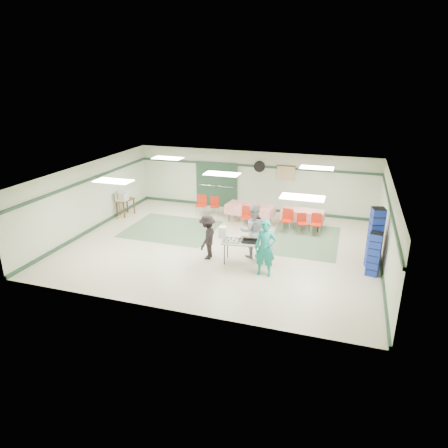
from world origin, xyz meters
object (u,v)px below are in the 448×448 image
(chair_loose_b, at_px, (201,203))
(printer_table, at_px, (125,202))
(office_printer, at_px, (122,196))
(volunteer_grey, at_px, (253,231))
(dining_table_a, at_px, (303,215))
(crate_stack_blue_a, at_px, (375,238))
(broom, at_px, (119,204))
(chair_d, at_px, (246,214))
(chair_loose_a, at_px, (215,204))
(chair_b, at_px, (287,218))
(volunteer_teal, at_px, (265,248))
(dining_table_b, at_px, (250,209))
(crate_stack_red, at_px, (373,244))
(chair_c, at_px, (316,222))
(volunteer_dark, at_px, (208,237))
(crate_stack_blue_b, at_px, (374,254))
(chair_a, at_px, (302,221))
(serving_table, at_px, (248,243))

(chair_loose_b, bearing_deg, printer_table, -170.17)
(printer_table, xyz_separation_m, office_printer, (-0.00, -0.22, 0.31))
(volunteer_grey, distance_m, dining_table_a, 3.56)
(crate_stack_blue_a, xyz_separation_m, printer_table, (-10.30, 2.13, -0.39))
(volunteer_grey, distance_m, broom, 6.85)
(chair_d, height_order, chair_loose_a, chair_d)
(dining_table_a, bearing_deg, chair_b, -128.83)
(volunteer_teal, height_order, chair_d, volunteer_teal)
(dining_table_b, distance_m, printer_table, 5.54)
(dining_table_b, height_order, chair_loose_a, chair_loose_a)
(printer_table, height_order, broom, broom)
(volunteer_teal, bearing_deg, volunteer_grey, 120.42)
(volunteer_grey, bearing_deg, dining_table_a, -132.34)
(dining_table_b, bearing_deg, volunteer_teal, -63.11)
(crate_stack_red, height_order, office_printer, crate_stack_red)
(dining_table_b, height_order, broom, broom)
(chair_c, distance_m, crate_stack_red, 2.77)
(volunteer_dark, distance_m, broom, 5.77)
(crate_stack_blue_b, bearing_deg, chair_a, 131.44)
(volunteer_teal, bearing_deg, dining_table_b, 110.82)
(dining_table_b, xyz_separation_m, crate_stack_blue_b, (4.82, -3.48, 0.13))
(serving_table, relative_size, crate_stack_blue_b, 1.26)
(volunteer_teal, xyz_separation_m, volunteer_dark, (-2.10, 0.61, -0.13))
(chair_d, xyz_separation_m, printer_table, (-5.47, -0.24, 0.09))
(dining_table_b, xyz_separation_m, printer_table, (-5.48, -0.81, 0.05))
(chair_a, height_order, chair_c, chair_c)
(crate_stack_blue_b, bearing_deg, volunteer_teal, -161.98)
(chair_d, bearing_deg, chair_b, 0.08)
(crate_stack_red, bearing_deg, crate_stack_blue_b, -90.00)
(chair_a, relative_size, broom, 0.66)
(dining_table_b, relative_size, chair_b, 2.26)
(serving_table, relative_size, chair_c, 2.07)
(volunteer_grey, relative_size, crate_stack_blue_a, 0.93)
(chair_loose_a, relative_size, printer_table, 0.93)
(dining_table_a, xyz_separation_m, chair_b, (-0.53, -0.56, -0.01))
(chair_loose_b, xyz_separation_m, crate_stack_blue_b, (7.11, -3.77, 0.15))
(serving_table, height_order, chair_a, chair_a)
(crate_stack_blue_a, xyz_separation_m, crate_stack_red, (0.00, 0.48, -0.37))
(chair_a, height_order, chair_loose_a, chair_loose_a)
(chair_a, bearing_deg, chair_c, -23.55)
(dining_table_a, bearing_deg, serving_table, -103.59)
(chair_c, bearing_deg, chair_a, -179.61)
(chair_d, bearing_deg, dining_table_b, 88.56)
(volunteer_teal, relative_size, chair_d, 2.08)
(chair_c, bearing_deg, printer_table, -179.24)
(volunteer_teal, relative_size, chair_c, 2.11)
(volunteer_dark, xyz_separation_m, crate_stack_red, (5.29, 1.45, -0.13))
(chair_loose_b, bearing_deg, dining_table_b, -16.22)
(chair_loose_b, bearing_deg, chair_d, -29.60)
(chair_a, height_order, chair_loose_b, chair_loose_b)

